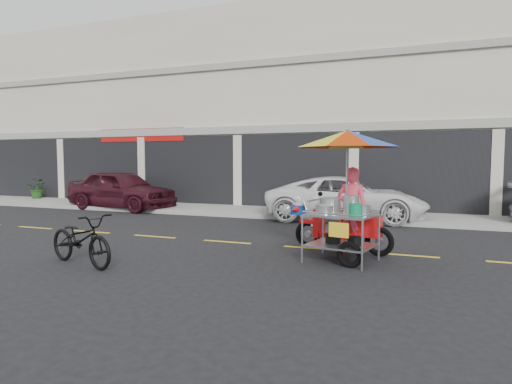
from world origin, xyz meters
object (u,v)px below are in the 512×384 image
(food_vendor_rig, at_px, (347,177))
(white_pickup, at_px, (346,199))
(maroon_sedan, at_px, (121,190))
(near_bicycle, at_px, (81,239))

(food_vendor_rig, bearing_deg, white_pickup, 111.37)
(maroon_sedan, height_order, white_pickup, maroon_sedan)
(white_pickup, bearing_deg, food_vendor_rig, -177.54)
(maroon_sedan, height_order, near_bicycle, maroon_sedan)
(maroon_sedan, relative_size, white_pickup, 0.90)
(white_pickup, relative_size, near_bicycle, 2.75)
(white_pickup, xyz_separation_m, food_vendor_rig, (0.86, -5.33, 0.89))
(maroon_sedan, bearing_deg, white_pickup, -83.18)
(white_pickup, height_order, near_bicycle, white_pickup)
(near_bicycle, relative_size, food_vendor_rig, 0.72)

